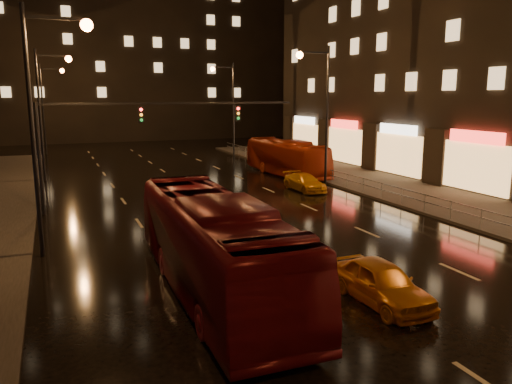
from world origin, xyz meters
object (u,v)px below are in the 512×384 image
(taxi_near, at_px, (381,283))
(taxi_far, at_px, (305,182))
(bus_curb, at_px, (286,158))
(bus_red, at_px, (214,245))

(taxi_near, distance_m, taxi_far, 19.33)
(bus_curb, height_order, taxi_near, bus_curb)
(bus_red, bearing_deg, taxi_near, -30.96)
(bus_red, height_order, taxi_near, bus_red)
(bus_curb, relative_size, taxi_far, 2.62)
(bus_red, height_order, bus_curb, bus_red)
(bus_curb, bearing_deg, taxi_near, -111.26)
(taxi_near, relative_size, taxi_far, 1.00)
(bus_red, relative_size, taxi_far, 2.94)
(bus_red, distance_m, taxi_far, 19.04)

